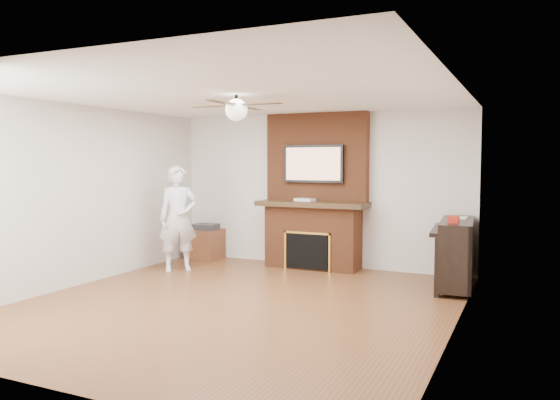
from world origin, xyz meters
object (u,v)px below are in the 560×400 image
at_px(side_table, 205,243).
at_px(piano, 456,252).
at_px(fireplace, 314,206).
at_px(person, 178,218).

relative_size(side_table, piano, 0.43).
bearing_deg(piano, fireplace, 161.62).
height_order(person, piano, person).
bearing_deg(side_table, fireplace, 0.26).
bearing_deg(person, piano, -35.72).
bearing_deg(side_table, piano, -7.98).
height_order(fireplace, person, fireplace).
xyz_separation_m(person, side_table, (-0.20, 1.08, -0.54)).
bearing_deg(fireplace, side_table, -178.11).
xyz_separation_m(side_table, piano, (4.31, -0.48, 0.21)).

